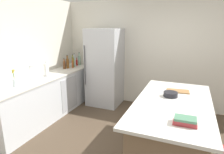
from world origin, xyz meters
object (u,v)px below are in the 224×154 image
(refrigerator, at_px, (105,67))
(flower_vase, at_px, (14,81))
(sink_faucet, at_px, (31,73))
(cutting_board, at_px, (178,91))
(mixing_bowl, at_px, (171,94))
(soda_bottle, at_px, (75,61))
(kitchen_island, at_px, (171,130))
(paper_towel_roll, at_px, (46,70))
(cookbook_stack, at_px, (185,121))
(hot_sauce_bottle, at_px, (77,62))
(syrup_bottle, at_px, (64,65))
(gin_bottle, at_px, (79,60))
(vinegar_bottle, at_px, (73,64))
(olive_oil_bottle, at_px, (73,62))
(whiskey_bottle, at_px, (68,63))

(refrigerator, distance_m, flower_vase, 2.17)
(sink_faucet, distance_m, cutting_board, 2.78)
(refrigerator, relative_size, mixing_bowl, 8.91)
(soda_bottle, bearing_deg, kitchen_island, -30.95)
(flower_vase, xyz_separation_m, paper_towel_roll, (-0.02, 0.84, 0.02))
(cookbook_stack, distance_m, mixing_bowl, 0.87)
(paper_towel_roll, height_order, hot_sauce_bottle, paper_towel_roll)
(hot_sauce_bottle, relative_size, syrup_bottle, 0.81)
(mixing_bowl, distance_m, cutting_board, 0.30)
(cookbook_stack, bearing_deg, syrup_bottle, 147.37)
(refrigerator, xyz_separation_m, cutting_board, (1.84, -1.15, -0.02))
(refrigerator, bearing_deg, cutting_board, -32.05)
(paper_towel_roll, height_order, cookbook_stack, paper_towel_roll)
(refrigerator, distance_m, gin_bottle, 0.85)
(refrigerator, xyz_separation_m, soda_bottle, (-0.87, -0.03, 0.11))
(kitchen_island, bearing_deg, sink_faucet, 177.91)
(flower_vase, distance_m, hot_sauce_bottle, 2.06)
(gin_bottle, distance_m, cutting_board, 2.98)
(flower_vase, relative_size, syrup_bottle, 1.24)
(kitchen_island, height_order, hot_sauce_bottle, hot_sauce_bottle)
(kitchen_island, distance_m, soda_bottle, 3.19)
(vinegar_bottle, bearing_deg, paper_towel_roll, -93.73)
(olive_oil_bottle, height_order, syrup_bottle, olive_oil_bottle)
(paper_towel_roll, bearing_deg, sink_faucet, -94.91)
(cutting_board, bearing_deg, flower_vase, -162.81)
(gin_bottle, bearing_deg, flower_vase, -90.59)
(kitchen_island, bearing_deg, refrigerator, 137.92)
(gin_bottle, height_order, cutting_board, gin_bottle)
(cutting_board, bearing_deg, whiskey_bottle, 162.89)
(soda_bottle, relative_size, cutting_board, 0.89)
(soda_bottle, relative_size, vinegar_bottle, 1.26)
(whiskey_bottle, xyz_separation_m, mixing_bowl, (2.65, -1.13, -0.10))
(refrigerator, distance_m, soda_bottle, 0.88)
(olive_oil_bottle, bearing_deg, mixing_bowl, -26.80)
(paper_towel_roll, distance_m, hot_sauce_bottle, 1.22)
(gin_bottle, height_order, olive_oil_bottle, gin_bottle)
(whiskey_bottle, xyz_separation_m, cookbook_stack, (2.90, -1.97, -0.10))
(kitchen_island, height_order, olive_oil_bottle, olive_oil_bottle)
(sink_faucet, bearing_deg, cookbook_stack, -14.24)
(mixing_bowl, bearing_deg, syrup_bottle, 158.89)
(hot_sauce_bottle, distance_m, cutting_board, 2.98)
(whiskey_bottle, relative_size, cookbook_stack, 1.32)
(whiskey_bottle, relative_size, mixing_bowl, 1.56)
(soda_bottle, relative_size, cookbook_stack, 1.32)
(hot_sauce_bottle, relative_size, soda_bottle, 0.62)
(vinegar_bottle, bearing_deg, refrigerator, 14.95)
(kitchen_island, relative_size, refrigerator, 1.06)
(hot_sauce_bottle, height_order, cookbook_stack, hot_sauce_bottle)
(sink_faucet, height_order, vinegar_bottle, sink_faucet)
(syrup_bottle, bearing_deg, vinegar_bottle, 55.37)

